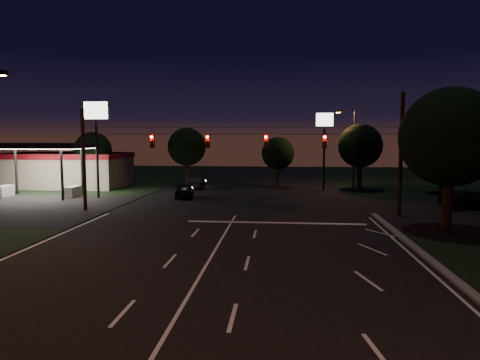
# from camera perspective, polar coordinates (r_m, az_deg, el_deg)

# --- Properties ---
(ground) EXTENTS (140.00, 140.00, 0.00)m
(ground) POSITION_cam_1_polar(r_m,az_deg,el_deg) (18.23, -5.33, -12.58)
(ground) COLOR black
(ground) RESTS_ON ground
(center_line) EXTENTS (0.14, 40.00, 0.01)m
(center_line) POSITION_cam_1_polar(r_m,az_deg,el_deg) (12.81, -10.65, -20.76)
(center_line) COLOR silver
(center_line) RESTS_ON ground
(stop_bar) EXTENTS (12.00, 0.50, 0.01)m
(stop_bar) POSITION_cam_1_polar(r_m,az_deg,el_deg) (29.08, 4.78, -5.70)
(stop_bar) COLOR silver
(stop_bar) RESTS_ON ground
(utility_pole_right) EXTENTS (0.30, 0.30, 9.00)m
(utility_pole_right) POSITION_cam_1_polar(r_m,az_deg,el_deg) (33.67, 20.40, -4.49)
(utility_pole_right) COLOR black
(utility_pole_right) RESTS_ON ground
(utility_pole_left) EXTENTS (0.28, 0.28, 8.00)m
(utility_pole_left) POSITION_cam_1_polar(r_m,az_deg,el_deg) (35.92, -19.90, -3.87)
(utility_pole_left) COLOR black
(utility_pole_left) RESTS_ON ground
(signal_span) EXTENTS (24.00, 0.40, 1.56)m
(signal_span) POSITION_cam_1_polar(r_m,az_deg,el_deg) (32.15, -0.45, 5.26)
(signal_span) COLOR black
(signal_span) RESTS_ON ground
(gas_station) EXTENTS (14.20, 16.10, 5.25)m
(gas_station) POSITION_cam_1_polar(r_m,az_deg,el_deg) (53.75, -22.52, 1.62)
(gas_station) COLOR gray
(gas_station) RESTS_ON ground
(pole_sign_left_near) EXTENTS (2.20, 0.30, 9.10)m
(pole_sign_left_near) POSITION_cam_1_polar(r_m,az_deg,el_deg) (42.69, -18.63, 7.02)
(pole_sign_left_near) COLOR black
(pole_sign_left_near) RESTS_ON ground
(pole_sign_right) EXTENTS (1.80, 0.30, 8.40)m
(pole_sign_right) POSITION_cam_1_polar(r_m,az_deg,el_deg) (47.26, 11.19, 6.13)
(pole_sign_right) COLOR black
(pole_sign_right) RESTS_ON ground
(street_light_right_far) EXTENTS (2.20, 0.35, 9.00)m
(street_light_right_far) POSITION_cam_1_polar(r_m,az_deg,el_deg) (49.67, 14.67, 4.87)
(street_light_right_far) COLOR black
(street_light_right_far) RESTS_ON ground
(tree_right_near) EXTENTS (6.00, 6.00, 8.76)m
(tree_right_near) POSITION_cam_1_polar(r_m,az_deg,el_deg) (29.06, 26.17, 5.00)
(tree_right_near) COLOR black
(tree_right_near) RESTS_ON ground
(tree_far_a) EXTENTS (4.20, 4.20, 6.42)m
(tree_far_a) POSITION_cam_1_polar(r_m,az_deg,el_deg) (51.72, -18.92, 3.68)
(tree_far_a) COLOR black
(tree_far_a) RESTS_ON ground
(tree_far_b) EXTENTS (4.60, 4.60, 6.98)m
(tree_far_b) POSITION_cam_1_polar(r_m,az_deg,el_deg) (52.38, -7.04, 4.34)
(tree_far_b) COLOR black
(tree_far_b) RESTS_ON ground
(tree_far_c) EXTENTS (3.80, 3.80, 5.86)m
(tree_far_c) POSITION_cam_1_polar(r_m,az_deg,el_deg) (50.16, 5.10, 3.50)
(tree_far_c) COLOR black
(tree_far_c) RESTS_ON ground
(tree_far_d) EXTENTS (4.80, 4.80, 7.30)m
(tree_far_d) POSITION_cam_1_polar(r_m,az_deg,el_deg) (48.95, 15.73, 4.35)
(tree_far_d) COLOR black
(tree_far_d) RESTS_ON ground
(tree_far_e) EXTENTS (4.00, 4.00, 6.18)m
(tree_far_e) POSITION_cam_1_polar(r_m,az_deg,el_deg) (49.10, 25.36, 3.20)
(tree_far_e) COLOR black
(tree_far_e) RESTS_ON ground
(car_oncoming_a) EXTENTS (2.19, 4.29, 1.40)m
(car_oncoming_a) POSITION_cam_1_polar(r_m,az_deg,el_deg) (41.44, -7.41, -1.39)
(car_oncoming_a) COLOR black
(car_oncoming_a) RESTS_ON ground
(car_oncoming_b) EXTENTS (1.40, 3.85, 1.26)m
(car_oncoming_b) POSITION_cam_1_polar(r_m,az_deg,el_deg) (48.90, -5.71, -0.40)
(car_oncoming_b) COLOR black
(car_oncoming_b) RESTS_ON ground
(car_cross) EXTENTS (5.46, 2.90, 1.51)m
(car_cross) POSITION_cam_1_polar(r_m,az_deg,el_deg) (39.06, 28.54, -2.36)
(car_cross) COLOR black
(car_cross) RESTS_ON ground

